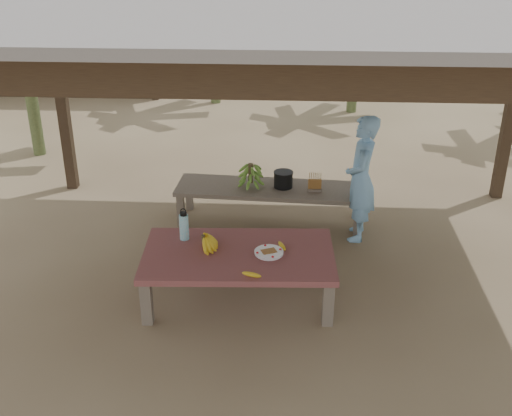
# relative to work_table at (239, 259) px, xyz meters

# --- Properties ---
(ground) EXTENTS (80.00, 80.00, 0.00)m
(ground) POSITION_rel_work_table_xyz_m (0.37, 0.23, -0.43)
(ground) COLOR brown
(ground) RESTS_ON ground
(work_table) EXTENTS (1.84, 1.07, 0.50)m
(work_table) POSITION_rel_work_table_xyz_m (0.00, 0.00, 0.00)
(work_table) COLOR brown
(work_table) RESTS_ON ground
(bench) EXTENTS (2.23, 0.74, 0.45)m
(bench) POSITION_rel_work_table_xyz_m (0.24, 1.65, -0.04)
(bench) COLOR brown
(bench) RESTS_ON ground
(ripe_banana_bunch) EXTENTS (0.29, 0.26, 0.16)m
(ripe_banana_bunch) POSITION_rel_work_table_xyz_m (-0.34, 0.06, 0.15)
(ripe_banana_bunch) COLOR gold
(ripe_banana_bunch) RESTS_ON work_table
(plate) EXTENTS (0.27, 0.27, 0.04)m
(plate) POSITION_rel_work_table_xyz_m (0.29, -0.01, 0.08)
(plate) COLOR white
(plate) RESTS_ON work_table
(loose_banana_front) EXTENTS (0.18, 0.06, 0.04)m
(loose_banana_front) POSITION_rel_work_table_xyz_m (0.15, -0.41, 0.09)
(loose_banana_front) COLOR gold
(loose_banana_front) RESTS_ON work_table
(loose_banana_side) EXTENTS (0.11, 0.15, 0.04)m
(loose_banana_side) POSITION_rel_work_table_xyz_m (0.41, 0.12, 0.09)
(loose_banana_side) COLOR gold
(loose_banana_side) RESTS_ON work_table
(water_flask) EXTENTS (0.09, 0.09, 0.33)m
(water_flask) POSITION_rel_work_table_xyz_m (-0.55, 0.25, 0.21)
(water_flask) COLOR #44BED4
(water_flask) RESTS_ON work_table
(green_banana_stalk) EXTENTS (0.28, 0.28, 0.30)m
(green_banana_stalk) POSITION_rel_work_table_xyz_m (0.02, 1.66, 0.16)
(green_banana_stalk) COLOR #598C2D
(green_banana_stalk) RESTS_ON bench
(cooking_pot) EXTENTS (0.22, 0.22, 0.19)m
(cooking_pot) POSITION_rel_work_table_xyz_m (0.40, 1.66, 0.11)
(cooking_pot) COLOR black
(cooking_pot) RESTS_ON bench
(skewer_rack) EXTENTS (0.18, 0.09, 0.24)m
(skewer_rack) POSITION_rel_work_table_xyz_m (0.76, 1.56, 0.14)
(skewer_rack) COLOR #A57F47
(skewer_rack) RESTS_ON bench
(woman) EXTENTS (0.40, 0.56, 1.44)m
(woman) POSITION_rel_work_table_xyz_m (1.25, 1.32, 0.29)
(woman) COLOR #6898C5
(woman) RESTS_ON ground
(hut) EXTENTS (4.40, 3.43, 2.85)m
(hut) POSITION_rel_work_table_xyz_m (-4.13, 8.23, 0.67)
(hut) COLOR black
(hut) RESTS_ON ground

